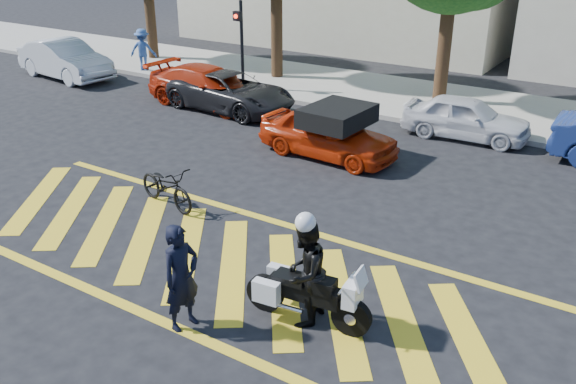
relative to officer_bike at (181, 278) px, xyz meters
The scene contains 14 objects.
ground 2.17m from the officer_bike, 117.52° to the left, with size 90.00×90.00×0.00m, color black.
sidewalk 13.82m from the officer_bike, 93.83° to the left, with size 60.00×5.00×0.15m, color #9E998E.
crosswalk 2.19m from the officer_bike, 118.50° to the left, with size 12.33×4.00×0.01m.
signal_pole 13.73m from the officer_bike, 122.82° to the left, with size 0.28×0.43×3.20m.
officer_bike is the anchor object (origin of this frame).
bicycle 4.42m from the officer_bike, 136.20° to the left, with size 0.62×1.77×0.93m, color black.
police_motorcycle 1.90m from the officer_bike, 36.03° to the left, with size 2.08×0.70×0.92m.
officer_moto 1.85m from the officer_bike, 36.37° to the left, with size 0.84×0.66×1.73m, color black.
red_convertible 7.78m from the officer_bike, 102.78° to the left, with size 1.51×3.74×1.28m, color #B92708.
parked_far_left 17.37m from the officer_bike, 146.58° to the left, with size 1.55×4.43×1.46m, color #B0B3B8.
parked_left 12.07m from the officer_bike, 127.57° to the left, with size 1.82×4.47×1.30m, color #AA230A.
parked_mid_left 11.53m from the officer_bike, 123.87° to the left, with size 2.03×4.41×1.22m, color black.
parked_mid_right 11.00m from the officer_bike, 85.57° to the left, with size 1.42×3.54×1.21m, color silver.
pedestrian_left 17.17m from the officer_bike, 136.72° to the left, with size 1.05×0.60×1.63m, color #395B9D.
Camera 1 is at (6.44, -7.44, 5.76)m, focal length 38.00 mm.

